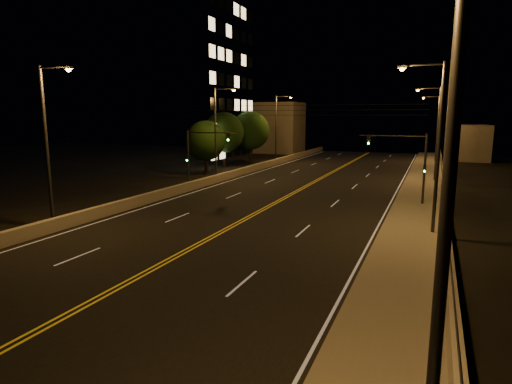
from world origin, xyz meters
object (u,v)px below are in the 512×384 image
at_px(traffic_signal_right, 410,160).
at_px(tree_0, 206,141).
at_px(streetlight_3, 436,125).
at_px(streetlight_6, 278,125).
at_px(streetlight_5, 218,128).
at_px(streetlight_4, 49,137).
at_px(streetlight_1, 434,139).
at_px(streetlight_2, 435,129).
at_px(tree_2, 250,131).
at_px(traffic_signal_left, 198,152).
at_px(tree_1, 224,132).
at_px(building_tower, 161,72).
at_px(streetlight_0, 428,204).

xyz_separation_m(traffic_signal_right, tree_0, (-23.54, 10.13, 0.45)).
distance_m(streetlight_3, traffic_signal_right, 34.63).
distance_m(streetlight_3, streetlight_6, 23.40).
bearing_deg(streetlight_6, streetlight_5, -90.00).
height_order(streetlight_4, tree_0, streetlight_4).
xyz_separation_m(streetlight_1, streetlight_3, (0.00, 43.09, 0.00)).
xyz_separation_m(streetlight_2, streetlight_4, (-21.48, -28.92, 0.00)).
bearing_deg(tree_2, streetlight_5, -78.06).
bearing_deg(traffic_signal_left, tree_2, 101.62).
height_order(streetlight_5, tree_1, streetlight_5).
bearing_deg(traffic_signal_left, streetlight_6, 92.71).
height_order(streetlight_1, streetlight_3, same).
height_order(streetlight_1, building_tower, building_tower).
bearing_deg(streetlight_0, traffic_signal_right, 93.26).
xyz_separation_m(streetlight_5, streetlight_6, (0.00, 18.95, 0.00)).
xyz_separation_m(streetlight_1, traffic_signal_right, (-1.59, 8.56, -2.05)).
relative_size(streetlight_6, traffic_signal_right, 1.75).
distance_m(streetlight_6, tree_2, 4.12).
relative_size(streetlight_6, tree_2, 1.29).
bearing_deg(traffic_signal_left, streetlight_0, -54.03).
relative_size(streetlight_6, tree_1, 1.32).
relative_size(streetlight_4, traffic_signal_right, 1.75).
relative_size(traffic_signal_right, traffic_signal_left, 1.00).
distance_m(streetlight_2, streetlight_4, 36.02).
distance_m(streetlight_2, tree_1, 27.14).
relative_size(streetlight_0, streetlight_2, 1.00).
xyz_separation_m(streetlight_1, streetlight_2, (0.00, 21.97, 0.00)).
relative_size(streetlight_3, tree_0, 1.54).
relative_size(streetlight_5, building_tower, 0.35).
xyz_separation_m(streetlight_4, traffic_signal_right, (19.88, 15.51, -2.05)).
bearing_deg(streetlight_5, streetlight_1, -34.66).
height_order(streetlight_1, traffic_signal_left, streetlight_1).
distance_m(streetlight_0, streetlight_5, 40.43).
xyz_separation_m(streetlight_5, traffic_signal_right, (19.88, -6.29, -2.05)).
distance_m(traffic_signal_left, building_tower, 29.27).
bearing_deg(streetlight_2, tree_2, 158.14).
bearing_deg(streetlight_2, traffic_signal_left, -146.52).
bearing_deg(traffic_signal_right, streetlight_2, 83.23).
relative_size(traffic_signal_left, tree_1, 0.75).
height_order(streetlight_6, tree_1, streetlight_6).
distance_m(streetlight_1, streetlight_6, 40.05).
relative_size(streetlight_5, traffic_signal_right, 1.75).
height_order(streetlight_1, tree_2, streetlight_1).
xyz_separation_m(streetlight_0, tree_1, (-26.73, 45.98, -0.95)).
distance_m(streetlight_1, tree_0, 31.35).
bearing_deg(streetlight_5, streetlight_2, 18.34).
xyz_separation_m(streetlight_3, streetlight_5, (-21.48, -28.24, 0.00)).
height_order(streetlight_4, traffic_signal_left, streetlight_4).
height_order(streetlight_3, traffic_signal_right, streetlight_3).
height_order(streetlight_5, streetlight_6, same).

